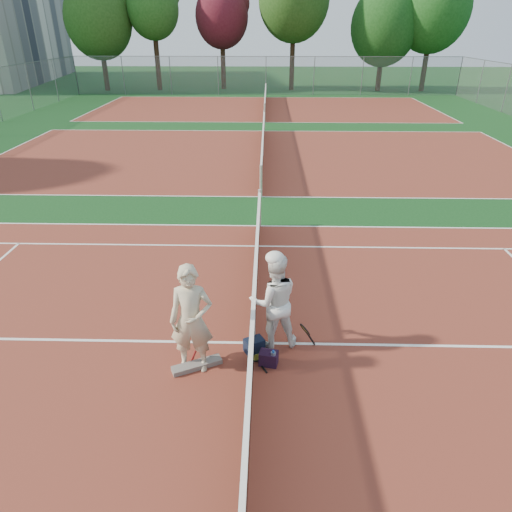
{
  "coord_description": "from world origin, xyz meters",
  "views": [
    {
      "loc": [
        0.21,
        -6.72,
        5.17
      ],
      "look_at": [
        0.0,
        1.46,
        1.05
      ],
      "focal_mm": 32.0,
      "sensor_mm": 36.0,
      "label": 1
    }
  ],
  "objects_px": {
    "racket_red": "(202,344)",
    "racket_black_held": "(304,336)",
    "player_b": "(274,301)",
    "net_main": "(254,320)",
    "sports_bag_navy": "(254,345)",
    "water_bottle": "(273,359)",
    "sports_bag_purple": "(269,358)",
    "racket_spare": "(255,356)",
    "player_a": "(191,320)"
  },
  "relations": [
    {
      "from": "net_main",
      "to": "racket_black_held",
      "type": "height_order",
      "value": "net_main"
    },
    {
      "from": "sports_bag_purple",
      "to": "racket_black_held",
      "type": "bearing_deg",
      "value": 34.74
    },
    {
      "from": "racket_black_held",
      "to": "racket_spare",
      "type": "relative_size",
      "value": 0.89
    },
    {
      "from": "player_a",
      "to": "player_b",
      "type": "relative_size",
      "value": 1.08
    },
    {
      "from": "racket_black_held",
      "to": "sports_bag_purple",
      "type": "height_order",
      "value": "racket_black_held"
    },
    {
      "from": "net_main",
      "to": "sports_bag_navy",
      "type": "bearing_deg",
      "value": -87.56
    },
    {
      "from": "player_a",
      "to": "sports_bag_purple",
      "type": "xyz_separation_m",
      "value": [
        1.25,
        0.11,
        -0.84
      ]
    },
    {
      "from": "sports_bag_navy",
      "to": "player_a",
      "type": "bearing_deg",
      "value": -155.74
    },
    {
      "from": "racket_black_held",
      "to": "sports_bag_navy",
      "type": "relative_size",
      "value": 1.61
    },
    {
      "from": "player_b",
      "to": "racket_spare",
      "type": "bearing_deg",
      "value": 41.19
    },
    {
      "from": "racket_black_held",
      "to": "racket_spare",
      "type": "xyz_separation_m",
      "value": [
        -0.88,
        -0.26,
        -0.25
      ]
    },
    {
      "from": "racket_black_held",
      "to": "water_bottle",
      "type": "relative_size",
      "value": 1.78
    },
    {
      "from": "racket_red",
      "to": "racket_black_held",
      "type": "bearing_deg",
      "value": -23.19
    },
    {
      "from": "racket_black_held",
      "to": "sports_bag_purple",
      "type": "xyz_separation_m",
      "value": [
        -0.63,
        -0.44,
        -0.14
      ]
    },
    {
      "from": "sports_bag_navy",
      "to": "net_main",
      "type": "bearing_deg",
      "value": 92.44
    },
    {
      "from": "player_a",
      "to": "water_bottle",
      "type": "distance_m",
      "value": 1.56
    },
    {
      "from": "player_b",
      "to": "sports_bag_purple",
      "type": "height_order",
      "value": "player_b"
    },
    {
      "from": "net_main",
      "to": "racket_red",
      "type": "relative_size",
      "value": 19.98
    },
    {
      "from": "player_a",
      "to": "water_bottle",
      "type": "bearing_deg",
      "value": 1.41
    },
    {
      "from": "player_a",
      "to": "sports_bag_purple",
      "type": "height_order",
      "value": "player_a"
    },
    {
      "from": "sports_bag_purple",
      "to": "water_bottle",
      "type": "relative_size",
      "value": 1.03
    },
    {
      "from": "racket_red",
      "to": "sports_bag_purple",
      "type": "height_order",
      "value": "racket_red"
    },
    {
      "from": "racket_spare",
      "to": "sports_bag_purple",
      "type": "relative_size",
      "value": 1.95
    },
    {
      "from": "net_main",
      "to": "racket_spare",
      "type": "distance_m",
      "value": 0.63
    },
    {
      "from": "net_main",
      "to": "player_b",
      "type": "bearing_deg",
      "value": 3.54
    },
    {
      "from": "net_main",
      "to": "racket_black_held",
      "type": "relative_size",
      "value": 20.51
    },
    {
      "from": "player_b",
      "to": "racket_red",
      "type": "distance_m",
      "value": 1.45
    },
    {
      "from": "player_b",
      "to": "sports_bag_purple",
      "type": "distance_m",
      "value": 0.97
    },
    {
      "from": "racket_spare",
      "to": "player_a",
      "type": "bearing_deg",
      "value": 79.2
    },
    {
      "from": "player_b",
      "to": "net_main",
      "type": "bearing_deg",
      "value": -6.98
    },
    {
      "from": "sports_bag_navy",
      "to": "sports_bag_purple",
      "type": "height_order",
      "value": "sports_bag_navy"
    },
    {
      "from": "racket_spare",
      "to": "sports_bag_purple",
      "type": "xyz_separation_m",
      "value": [
        0.24,
        -0.18,
        0.11
      ]
    },
    {
      "from": "racket_red",
      "to": "racket_spare",
      "type": "xyz_separation_m",
      "value": [
        0.91,
        0.02,
        -0.26
      ]
    },
    {
      "from": "net_main",
      "to": "sports_bag_purple",
      "type": "distance_m",
      "value": 0.74
    },
    {
      "from": "sports_bag_purple",
      "to": "net_main",
      "type": "bearing_deg",
      "value": 115.0
    },
    {
      "from": "water_bottle",
      "to": "sports_bag_purple",
      "type": "bearing_deg",
      "value": 142.32
    },
    {
      "from": "player_b",
      "to": "sports_bag_navy",
      "type": "relative_size",
      "value": 5.39
    },
    {
      "from": "net_main",
      "to": "racket_spare",
      "type": "relative_size",
      "value": 18.3
    },
    {
      "from": "racket_red",
      "to": "racket_spare",
      "type": "bearing_deg",
      "value": -30.9
    },
    {
      "from": "racket_red",
      "to": "net_main",
      "type": "bearing_deg",
      "value": -7.19
    },
    {
      "from": "player_b",
      "to": "water_bottle",
      "type": "bearing_deg",
      "value": 78.77
    },
    {
      "from": "player_a",
      "to": "racket_black_held",
      "type": "distance_m",
      "value": 2.08
    },
    {
      "from": "racket_red",
      "to": "sports_bag_navy",
      "type": "xyz_separation_m",
      "value": [
        0.89,
        0.18,
        -0.14
      ]
    },
    {
      "from": "racket_spare",
      "to": "sports_bag_navy",
      "type": "relative_size",
      "value": 1.81
    },
    {
      "from": "sports_bag_navy",
      "to": "racket_spare",
      "type": "bearing_deg",
      "value": -84.72
    },
    {
      "from": "player_a",
      "to": "racket_red",
      "type": "height_order",
      "value": "player_a"
    },
    {
      "from": "racket_spare",
      "to": "net_main",
      "type": "bearing_deg",
      "value": -23.24
    },
    {
      "from": "racket_spare",
      "to": "water_bottle",
      "type": "distance_m",
      "value": 0.42
    },
    {
      "from": "player_b",
      "to": "sports_bag_navy",
      "type": "distance_m",
      "value": 0.87
    },
    {
      "from": "racket_red",
      "to": "racket_black_held",
      "type": "distance_m",
      "value": 1.81
    }
  ]
}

